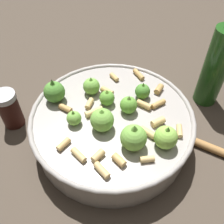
% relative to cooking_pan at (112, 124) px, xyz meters
% --- Properties ---
extents(ground_plane, '(2.40, 2.40, 0.00)m').
position_rel_cooking_pan_xyz_m(ground_plane, '(0.00, -0.00, -0.04)').
color(ground_plane, '#42382D').
extents(cooking_pan, '(0.31, 0.31, 0.12)m').
position_rel_cooking_pan_xyz_m(cooking_pan, '(0.00, 0.00, 0.00)').
color(cooking_pan, '#9E9993').
rests_on(cooking_pan, ground).
extents(pepper_shaker, '(0.04, 0.04, 0.08)m').
position_rel_cooking_pan_xyz_m(pepper_shaker, '(0.20, 0.08, 0.00)').
color(pepper_shaker, '#33140F').
rests_on(pepper_shaker, ground).
extents(olive_oil_bottle, '(0.05, 0.05, 0.23)m').
position_rel_cooking_pan_xyz_m(olive_oil_bottle, '(-0.13, -0.21, 0.06)').
color(olive_oil_bottle, '#1E4C19').
rests_on(olive_oil_bottle, ground).
extents(wooden_spoon, '(0.24, 0.04, 0.02)m').
position_rel_cooking_pan_xyz_m(wooden_spoon, '(-0.20, -0.07, -0.03)').
color(wooden_spoon, '#9E703D').
rests_on(wooden_spoon, ground).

